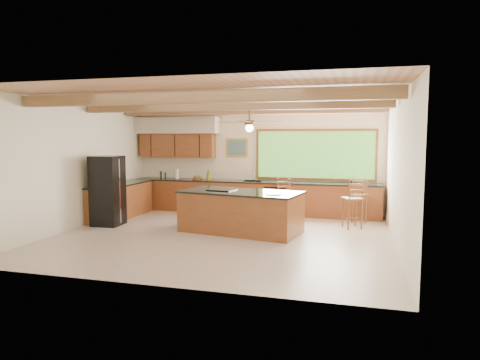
# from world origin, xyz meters

# --- Properties ---
(ground) EXTENTS (7.20, 7.20, 0.00)m
(ground) POSITION_xyz_m (0.00, 0.00, 0.00)
(ground) COLOR beige
(ground) RESTS_ON ground
(room_shell) EXTENTS (7.27, 6.54, 3.02)m
(room_shell) POSITION_xyz_m (-0.17, 0.65, 2.21)
(room_shell) COLOR white
(room_shell) RESTS_ON ground
(counter_run) EXTENTS (7.12, 3.10, 1.23)m
(counter_run) POSITION_xyz_m (-0.82, 2.52, 0.46)
(counter_run) COLOR brown
(counter_run) RESTS_ON ground
(island) EXTENTS (2.87, 1.71, 0.96)m
(island) POSITION_xyz_m (0.30, 0.52, 0.47)
(island) COLOR brown
(island) RESTS_ON ground
(refrigerator) EXTENTS (0.69, 0.67, 1.70)m
(refrigerator) POSITION_xyz_m (-3.05, 0.40, 0.85)
(refrigerator) COLOR black
(refrigerator) RESTS_ON ground
(bar_stool_a) EXTENTS (0.49, 0.49, 1.08)m
(bar_stool_a) POSITION_xyz_m (0.93, 2.39, 0.64)
(bar_stool_a) COLOR brown
(bar_stool_a) RESTS_ON ground
(bar_stool_b) EXTENTS (0.38, 0.38, 0.96)m
(bar_stool_b) POSITION_xyz_m (1.12, 1.55, 0.57)
(bar_stool_b) COLOR brown
(bar_stool_b) RESTS_ON ground
(bar_stool_c) EXTENTS (0.44, 0.44, 1.16)m
(bar_stool_c) POSITION_xyz_m (2.92, 2.39, 0.69)
(bar_stool_c) COLOR brown
(bar_stool_c) RESTS_ON ground
(bar_stool_d) EXTENTS (0.56, 0.56, 1.17)m
(bar_stool_d) POSITION_xyz_m (2.75, 1.54, 0.69)
(bar_stool_d) COLOR brown
(bar_stool_d) RESTS_ON ground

